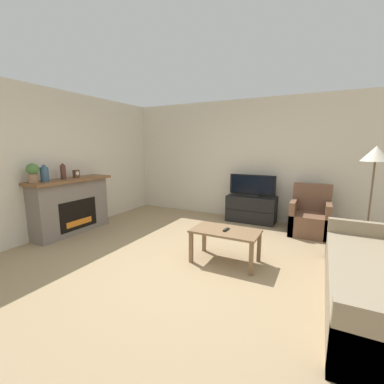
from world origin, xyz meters
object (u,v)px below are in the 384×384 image
tv_stand (251,209)px  coffee_table (225,235)px  mantel_vase_left (44,174)px  couch (384,285)px  mantel_vase_centre_left (63,172)px  fireplace (71,205)px  mantel_clock (76,174)px  tv (252,186)px  remote (226,230)px  armchair (310,218)px  floor_lamp (375,160)px  potted_plant (33,172)px

tv_stand → coffee_table: size_ratio=1.11×
mantel_vase_left → couch: size_ratio=0.12×
tv_stand → mantel_vase_centre_left: bearing=-140.0°
fireplace → coffee_table: bearing=2.1°
fireplace → mantel_clock: (0.02, 0.16, 0.60)m
tv → remote: bearing=-85.0°
tv_stand → remote: tv_stand is taller
armchair → fireplace: bearing=-153.6°
mantel_clock → armchair: mantel_clock is taller
tv → floor_lamp: floor_lamp is taller
tv → floor_lamp: size_ratio=0.60×
mantel_vase_left → mantel_vase_centre_left: 0.36m
mantel_vase_left → coffee_table: (3.08, 0.59, -0.78)m
mantel_clock → armchair: bearing=24.7°
mantel_vase_centre_left → couch: size_ratio=0.12×
mantel_vase_centre_left → mantel_clock: bearing=89.8°
mantel_vase_centre_left → coffee_table: size_ratio=0.31×
mantel_vase_centre_left → tv: size_ratio=0.29×
fireplace → tv: fireplace is taller
tv_stand → mantel_vase_left: bearing=-136.1°
mantel_vase_left → remote: (3.09, 0.58, -0.70)m
potted_plant → remote: potted_plant is taller
remote → mantel_clock: bearing=-175.9°
mantel_vase_left → tv_stand: 4.12m
mantel_vase_centre_left → couch: (4.90, -0.07, -0.93)m
fireplace → armchair: 4.60m
potted_plant → coffee_table: 3.28m
mantel_clock → potted_plant: potted_plant is taller
mantel_clock → couch: size_ratio=0.06×
mantel_vase_left → tv_stand: mantel_vase_left is taller
mantel_vase_centre_left → floor_lamp: size_ratio=0.18×
tv_stand → couch: (2.00, -2.51, -0.02)m
fireplace → tv_stand: 3.73m
tv_stand → tv: size_ratio=1.05×
fireplace → armchair: (4.12, 2.05, -0.24)m
mantel_vase_centre_left → tv: 3.80m
potted_plant → armchair: bearing=33.6°
mantel_vase_left → armchair: (4.10, 2.52, -0.89)m
couch → floor_lamp: floor_lamp is taller
remote → couch: (1.81, -0.30, -0.22)m
tv → remote: (0.19, -2.21, -0.31)m
tv → couch: bearing=-51.4°
coffee_table → potted_plant: bearing=-165.7°
potted_plant → tv_stand: bearing=45.9°
armchair → coffee_table: (-1.02, -1.93, 0.11)m
mantel_vase_left → armchair: mantel_vase_left is taller
mantel_vase_centre_left → armchair: (4.10, 2.17, -0.90)m
couch → tv: bearing=128.6°
mantel_clock → couch: 4.99m
mantel_vase_left → tv_stand: bearing=43.9°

